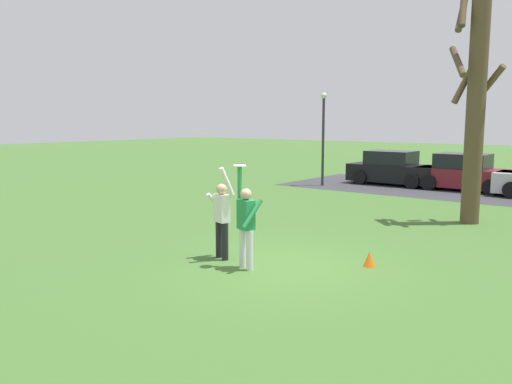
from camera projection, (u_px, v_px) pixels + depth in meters
name	position (u px, v px, depth m)	size (l,w,h in m)	color
ground_plane	(276.00, 266.00, 10.69)	(120.00, 120.00, 0.00)	#426B2D
person_catcher	(246.00, 221.00, 10.35)	(0.58, 0.48, 2.08)	silver
person_defender	(222.00, 215.00, 11.11)	(0.62, 0.55, 2.04)	black
frisbee_disc	(240.00, 166.00, 10.38)	(0.27, 0.27, 0.02)	white
parked_car_black	(393.00, 169.00, 24.21)	(4.13, 2.10, 1.59)	black
parked_car_maroon	(465.00, 174.00, 22.21)	(4.13, 2.10, 1.59)	maroon
parking_strip	(505.00, 194.00, 21.02)	(18.66, 6.40, 0.01)	#38383D
bare_tree_tall	(474.00, 104.00, 14.74)	(1.63, 1.63, 7.11)	brown
lamppost_by_lot	(323.00, 130.00, 23.59)	(0.28, 0.28, 4.26)	#2D2D33
field_cone_orange	(369.00, 259.00, 10.63)	(0.26, 0.26, 0.32)	orange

